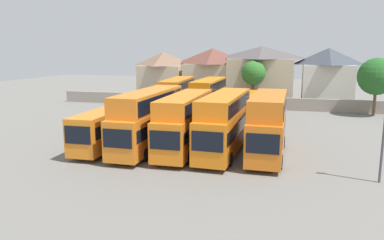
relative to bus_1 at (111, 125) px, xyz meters
The scene contains 17 objects.
ground 19.20m from the bus_1, 69.07° to the left, with size 140.00×140.00×0.00m, color slate.
depot_boundary_wall 26.08m from the bus_1, 74.82° to the left, with size 56.00×0.50×1.80m, color gray.
bus_1 is the anchor object (origin of this frame).
bus_2 3.73m from the bus_1, ahead, with size 2.67×11.96×5.11m.
bus_3 7.01m from the bus_1, ahead, with size 2.81×10.90×4.86m.
bus_4 10.36m from the bus_1, ahead, with size 2.95×11.25×5.00m.
bus_5 13.96m from the bus_1, ahead, with size 2.72×10.07×5.08m.
bus_6 15.59m from the bus_1, 84.74° to the left, with size 3.38×11.55×4.98m.
bus_7 16.59m from the bus_1, 70.43° to the left, with size 2.64×11.06×4.98m.
bus_8 17.70m from the bus_1, 57.68° to the left, with size 2.66×11.82×3.30m.
bus_9 18.74m from the bus_1, 52.35° to the left, with size 3.21×11.52×3.31m.
house_terrace_left 33.40m from the bus_1, 101.07° to the left, with size 7.93×7.63×8.28m.
house_terrace_centre 32.64m from the bus_1, 85.62° to the left, with size 9.47×6.91×8.91m.
house_terrace_right 34.18m from the bus_1, 71.78° to the left, with size 10.93×7.74×9.24m.
house_terrace_far_right 38.41m from the bus_1, 56.82° to the left, with size 7.81×7.31×8.94m.
tree_left_of_lot 29.54m from the bus_1, 70.30° to the left, with size 3.69×3.69×7.04m.
tree_behind_wall 35.17m from the bus_1, 41.38° to the left, with size 4.85×4.85×7.66m.
Camera 1 is at (8.79, -29.63, 8.57)m, focal length 34.64 mm.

